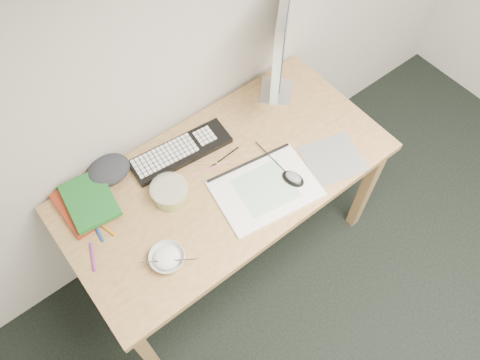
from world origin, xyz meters
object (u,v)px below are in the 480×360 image
object	(u,v)px
sketchpad	(265,189)
rice_bowl	(167,258)
desk	(227,185)
monitor	(282,33)
keyboard	(181,151)

from	to	relation	value
sketchpad	rice_bowl	xyz separation A→B (m)	(-0.49, -0.01, 0.02)
desk	rice_bowl	bearing A→B (deg)	-157.37
desk	monitor	bearing A→B (deg)	25.94
desk	keyboard	size ratio (longest dim) A/B	3.19
desk	sketchpad	size ratio (longest dim) A/B	3.42
desk	sketchpad	bearing A→B (deg)	-61.86
keyboard	desk	bearing A→B (deg)	-61.96
monitor	sketchpad	bearing A→B (deg)	-178.99
sketchpad	keyboard	size ratio (longest dim) A/B	0.93
desk	monitor	xyz separation A→B (m)	(0.47, 0.23, 0.43)
desk	monitor	world-z (taller)	monitor
sketchpad	monitor	distance (m)	0.64
keyboard	monitor	distance (m)	0.65
sketchpad	desk	bearing A→B (deg)	127.28
rice_bowl	keyboard	bearing A→B (deg)	49.89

